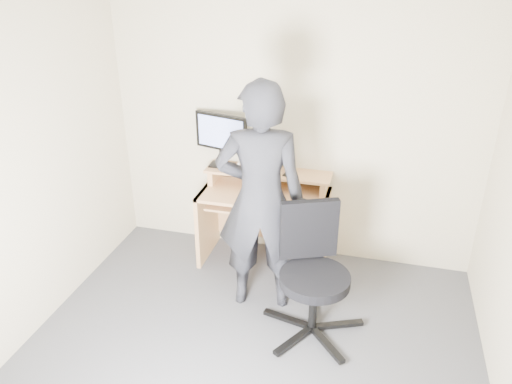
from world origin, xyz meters
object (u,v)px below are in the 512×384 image
at_px(desk, 266,208).
at_px(office_chair, 312,267).
at_px(monitor, 221,136).
at_px(person, 260,200).

relative_size(desk, office_chair, 1.15).
xyz_separation_m(monitor, office_chair, (1.06, -0.99, -0.65)).
distance_m(desk, person, 0.82).
bearing_deg(office_chair, desk, 100.12).
xyz_separation_m(desk, office_chair, (0.59, -0.91, 0.02)).
relative_size(office_chair, person, 0.53).
bearing_deg(person, monitor, -64.17).
height_order(desk, monitor, monitor).
relative_size(desk, monitor, 2.22).
xyz_separation_m(desk, monitor, (-0.46, 0.08, 0.67)).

